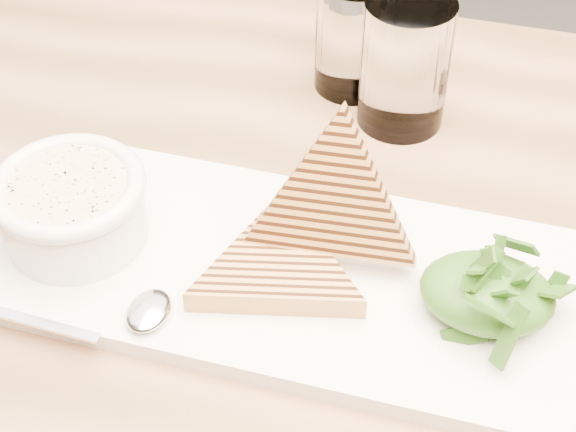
% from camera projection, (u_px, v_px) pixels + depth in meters
% --- Properties ---
extents(table_top, '(1.26, 0.86, 0.04)m').
position_uv_depth(table_top, '(295.00, 298.00, 0.69)').
color(table_top, '#986949').
rests_on(table_top, ground).
extents(platter, '(0.45, 0.21, 0.02)m').
position_uv_depth(platter, '(282.00, 273.00, 0.68)').
color(platter, white).
rests_on(platter, table_top).
extents(soup_bowl, '(0.11, 0.11, 0.04)m').
position_uv_depth(soup_bowl, '(74.00, 214.00, 0.68)').
color(soup_bowl, white).
rests_on(soup_bowl, platter).
extents(soup, '(0.09, 0.09, 0.01)m').
position_uv_depth(soup, '(68.00, 188.00, 0.66)').
color(soup, beige).
rests_on(soup, soup_bowl).
extents(bowl_rim, '(0.12, 0.12, 0.01)m').
position_uv_depth(bowl_rim, '(67.00, 186.00, 0.66)').
color(bowl_rim, white).
rests_on(bowl_rim, soup_bowl).
extents(sandwich_flat, '(0.18, 0.18, 0.02)m').
position_uv_depth(sandwich_flat, '(278.00, 268.00, 0.66)').
color(sandwich_flat, '#B88041').
rests_on(sandwich_flat, platter).
extents(sandwich_lean, '(0.16, 0.14, 0.17)m').
position_uv_depth(sandwich_lean, '(334.00, 204.00, 0.65)').
color(sandwich_lean, '#B88041').
rests_on(sandwich_lean, sandwich_flat).
extents(salad_base, '(0.10, 0.08, 0.04)m').
position_uv_depth(salad_base, '(487.00, 293.00, 0.63)').
color(salad_base, '#18420E').
rests_on(salad_base, platter).
extents(arugula_pile, '(0.11, 0.10, 0.05)m').
position_uv_depth(arugula_pile, '(489.00, 285.00, 0.62)').
color(arugula_pile, '#3A691D').
rests_on(arugula_pile, platter).
extents(spoon_bowl, '(0.03, 0.04, 0.01)m').
position_uv_depth(spoon_bowl, '(149.00, 311.00, 0.63)').
color(spoon_bowl, silver).
rests_on(spoon_bowl, platter).
extents(spoon_handle, '(0.10, 0.02, 0.00)m').
position_uv_depth(spoon_handle, '(33.00, 321.00, 0.63)').
color(spoon_handle, silver).
rests_on(spoon_handle, platter).
extents(glass_near, '(0.07, 0.07, 0.11)m').
position_uv_depth(glass_near, '(354.00, 35.00, 0.83)').
color(glass_near, white).
rests_on(glass_near, table_top).
extents(glass_far, '(0.08, 0.08, 0.12)m').
position_uv_depth(glass_far, '(405.00, 64.00, 0.78)').
color(glass_far, white).
rests_on(glass_far, table_top).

